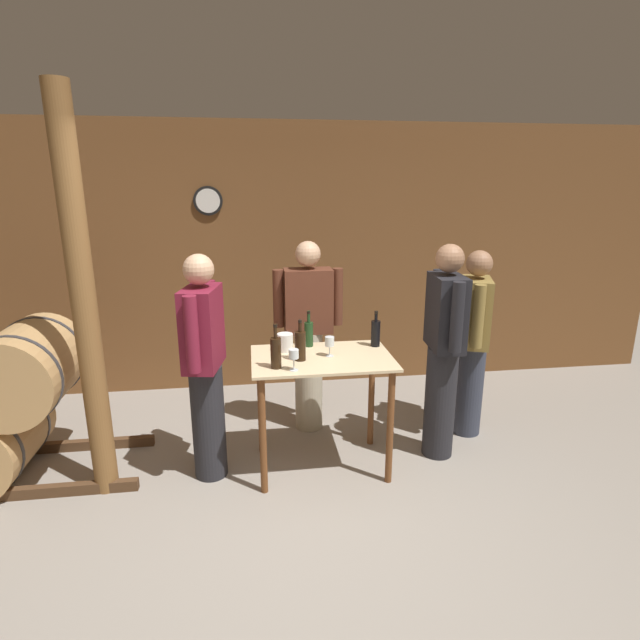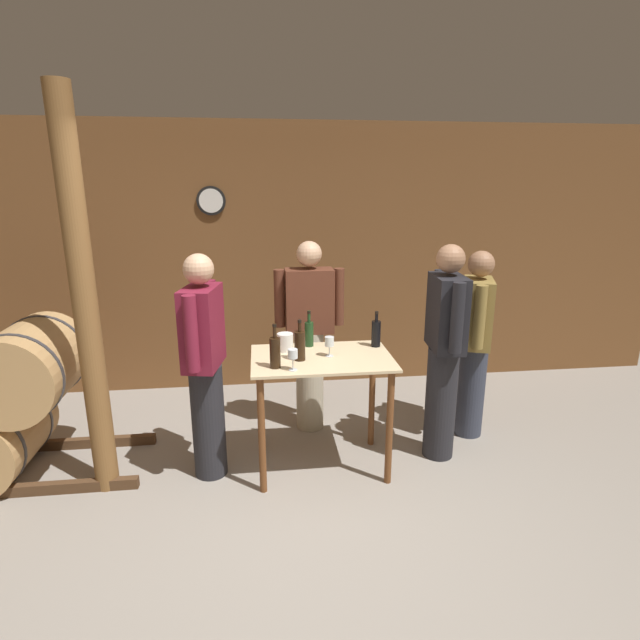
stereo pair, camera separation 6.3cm
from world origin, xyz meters
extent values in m
plane|color=gray|center=(0.00, 0.00, 0.00)|extent=(14.00, 14.00, 0.00)
cube|color=brown|center=(0.00, 2.61, 1.35)|extent=(8.40, 0.05, 2.70)
cylinder|color=black|center=(-0.70, 2.57, 1.94)|extent=(0.28, 0.03, 0.28)
cylinder|color=white|center=(-0.70, 2.56, 1.94)|extent=(0.23, 0.01, 0.23)
cylinder|color=#38383D|center=(-2.24, 1.32, 0.31)|extent=(0.64, 0.03, 0.64)
cylinder|color=tan|center=(-1.92, 1.09, 0.84)|extent=(0.62, 0.79, 0.62)
cylinder|color=#38383D|center=(-1.92, 0.85, 0.84)|extent=(0.64, 0.03, 0.64)
cylinder|color=#38383D|center=(-1.92, 1.32, 0.84)|extent=(0.64, 0.03, 0.64)
cube|color=beige|center=(0.17, 0.89, 0.88)|extent=(1.02, 0.68, 0.02)
cylinder|color=brown|center=(-0.28, 0.61, 0.44)|extent=(0.05, 0.05, 0.87)
cylinder|color=brown|center=(0.62, 0.61, 0.44)|extent=(0.05, 0.05, 0.87)
cylinder|color=brown|center=(-0.28, 1.17, 0.44)|extent=(0.05, 0.05, 0.87)
cylinder|color=brown|center=(0.62, 1.17, 0.44)|extent=(0.05, 0.05, 0.87)
cylinder|color=brown|center=(-1.39, 0.81, 1.35)|extent=(0.16, 0.16, 2.70)
cylinder|color=black|center=(-0.17, 0.71, 1.00)|extent=(0.07, 0.07, 0.21)
cylinder|color=black|center=(-0.17, 0.71, 1.16)|extent=(0.02, 0.02, 0.10)
cylinder|color=black|center=(-0.17, 0.71, 1.20)|extent=(0.03, 0.03, 0.02)
cylinder|color=black|center=(0.01, 0.84, 1.00)|extent=(0.08, 0.08, 0.21)
cylinder|color=black|center=(0.01, 0.84, 1.15)|extent=(0.02, 0.02, 0.09)
cylinder|color=black|center=(0.01, 0.84, 1.18)|extent=(0.03, 0.03, 0.02)
cylinder|color=#193819|center=(0.11, 1.15, 0.99)|extent=(0.07, 0.07, 0.19)
cylinder|color=#193819|center=(0.11, 1.15, 1.13)|extent=(0.02, 0.02, 0.09)
cylinder|color=black|center=(0.11, 1.15, 1.16)|extent=(0.03, 0.03, 0.02)
cylinder|color=black|center=(0.62, 1.08, 0.99)|extent=(0.07, 0.07, 0.20)
cylinder|color=black|center=(0.62, 1.08, 1.13)|extent=(0.02, 0.02, 0.08)
cylinder|color=black|center=(0.62, 1.08, 1.16)|extent=(0.03, 0.03, 0.02)
cylinder|color=silver|center=(-0.06, 0.65, 0.90)|extent=(0.06, 0.06, 0.00)
cylinder|color=silver|center=(-0.06, 0.65, 0.94)|extent=(0.01, 0.01, 0.08)
cylinder|color=silver|center=(-0.06, 0.65, 1.01)|extent=(0.07, 0.07, 0.06)
cylinder|color=silver|center=(0.23, 0.90, 0.90)|extent=(0.06, 0.06, 0.00)
cylinder|color=silver|center=(0.23, 0.90, 0.93)|extent=(0.01, 0.01, 0.07)
cylinder|color=silver|center=(0.23, 0.90, 1.01)|extent=(0.07, 0.07, 0.07)
cylinder|color=white|center=(-0.08, 1.06, 0.96)|extent=(0.12, 0.12, 0.13)
cylinder|color=#232328|center=(1.12, 0.94, 0.45)|extent=(0.24, 0.24, 0.90)
cube|color=black|center=(1.12, 0.94, 1.18)|extent=(0.25, 0.42, 0.56)
sphere|color=#9E7051|center=(1.12, 0.94, 1.59)|extent=(0.21, 0.21, 0.21)
cylinder|color=black|center=(1.14, 1.19, 1.21)|extent=(0.09, 0.09, 0.50)
cylinder|color=black|center=(1.10, 0.69, 1.21)|extent=(0.09, 0.09, 0.50)
cylinder|color=#333847|center=(1.50, 1.26, 0.40)|extent=(0.24, 0.24, 0.81)
cube|color=olive|center=(1.50, 1.26, 1.09)|extent=(0.34, 0.45, 0.56)
sphere|color=#9E7051|center=(1.50, 1.26, 1.49)|extent=(0.21, 0.21, 0.21)
cylinder|color=olive|center=(1.59, 1.49, 1.11)|extent=(0.09, 0.09, 0.50)
cylinder|color=olive|center=(1.42, 1.02, 1.11)|extent=(0.09, 0.09, 0.50)
cylinder|color=#232328|center=(-0.67, 0.89, 0.43)|extent=(0.24, 0.24, 0.86)
cube|color=maroon|center=(-0.67, 0.89, 1.15)|extent=(0.29, 0.43, 0.57)
sphere|color=tan|center=(-0.67, 0.89, 1.56)|extent=(0.21, 0.21, 0.21)
cylinder|color=maroon|center=(-0.71, 0.65, 1.17)|extent=(0.09, 0.09, 0.51)
cylinder|color=maroon|center=(-0.62, 1.14, 1.17)|extent=(0.09, 0.09, 0.51)
cylinder|color=#B7AD93|center=(0.15, 1.55, 0.44)|extent=(0.24, 0.24, 0.89)
cube|color=#592D1E|center=(0.15, 1.55, 1.16)|extent=(0.40, 0.22, 0.54)
sphere|color=tan|center=(0.15, 1.55, 1.55)|extent=(0.21, 0.21, 0.21)
cylinder|color=#592D1E|center=(0.40, 1.55, 1.19)|extent=(0.09, 0.09, 0.49)
cylinder|color=#592D1E|center=(-0.10, 1.55, 1.19)|extent=(0.09, 0.09, 0.49)
camera|label=1|loc=(-0.32, -2.50, 2.12)|focal=28.00mm
camera|label=2|loc=(-0.26, -2.51, 2.12)|focal=28.00mm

